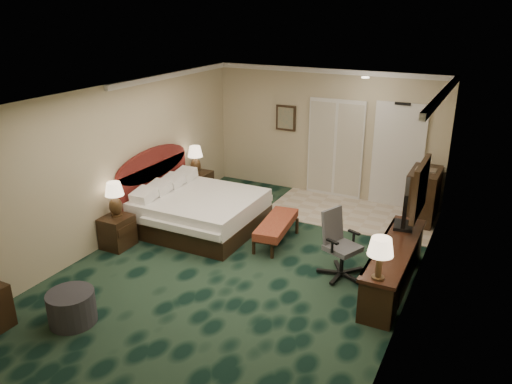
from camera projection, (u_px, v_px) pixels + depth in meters
The scene contains 25 objects.
floor at pixel (242, 268), 7.90m from camera, with size 5.00×7.50×0.00m, color black.
ceiling at pixel (241, 97), 6.95m from camera, with size 5.00×7.50×0.00m, color white.
wall_back at pixel (325, 133), 10.56m from camera, with size 5.00×0.00×2.70m, color tan.
wall_front at pixel (35, 322), 4.29m from camera, with size 5.00×0.00×2.70m, color tan.
wall_left at pixel (112, 165), 8.47m from camera, with size 0.00×7.50×2.70m, color tan.
wall_right at pixel (414, 218), 6.37m from camera, with size 0.00×7.50×2.70m, color tan.
crown_molding at pixel (241, 101), 6.96m from camera, with size 5.00×7.50×0.10m, color silver, non-canonical shape.
tile_patch at pixel (351, 213), 9.94m from camera, with size 3.20×1.70×0.01m, color #BAA992.
headboard at pixel (154, 184), 9.51m from camera, with size 0.12×2.00×1.40m, color #4A1110, non-canonical shape.
entry_door at pixel (398, 157), 9.99m from camera, with size 1.02×0.06×2.18m, color silver.
closet_doors at pixel (335, 149), 10.52m from camera, with size 1.20×0.06×2.10m, color #BAAF9E.
wall_art at pixel (286, 118), 10.81m from camera, with size 0.45×0.06×0.55m, color slate.
wall_mirror at pixel (420, 188), 6.82m from camera, with size 0.05×0.95×0.75m, color white.
bed at pixel (201, 212), 9.18m from camera, with size 2.03×1.88×0.64m, color white.
nightstand_near at pixel (117, 232), 8.50m from camera, with size 0.44×0.50×0.55m, color black.
nightstand_far at pixel (198, 186), 10.57m from camera, with size 0.48×0.55×0.60m, color black.
lamp_near at pixel (115, 199), 8.36m from camera, with size 0.32×0.32×0.60m, color #322011, non-canonical shape.
lamp_far at pixel (195, 160), 10.33m from camera, with size 0.31×0.31×0.58m, color #322011, non-canonical shape.
bed_bench at pixel (276, 232), 8.64m from camera, with size 0.44×1.27×0.43m, color maroon.
ottoman at pixel (72, 307), 6.48m from camera, with size 0.61×0.61×0.44m, color #28282E.
desk at pixel (393, 267), 7.26m from camera, with size 0.49×2.29×0.66m, color black.
tv at pixel (405, 207), 7.65m from camera, with size 0.07×0.87×0.68m, color black.
desk_lamp at pixel (380, 258), 6.21m from camera, with size 0.33×0.33×0.58m, color #322011, non-canonical shape.
desk_chair at pixel (343, 245), 7.49m from camera, with size 0.60×0.56×1.04m, color #525252, non-canonical shape.
minibar at pixel (423, 196), 9.48m from camera, with size 0.53×0.95×1.00m, color black.
Camera 1 is at (3.32, -6.13, 3.91)m, focal length 35.00 mm.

